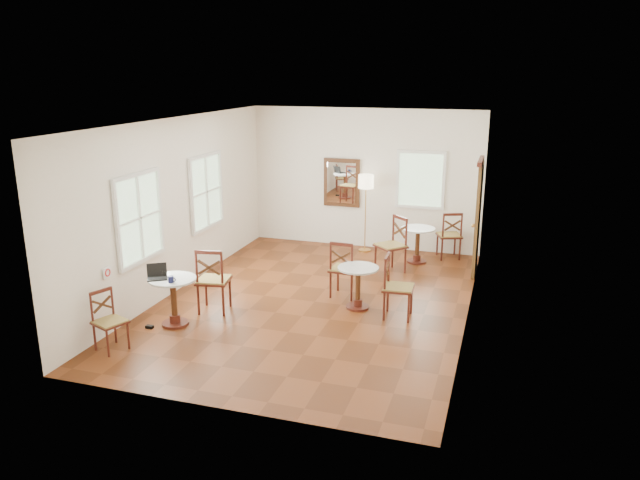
{
  "coord_description": "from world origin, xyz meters",
  "views": [
    {
      "loc": [
        2.95,
        -9.07,
        3.78
      ],
      "look_at": [
        0.0,
        0.3,
        1.0
      ],
      "focal_mm": 34.02,
      "sensor_mm": 36.0,
      "label": 1
    }
  ],
  "objects_px": {
    "cafe_table_back": "(417,241)",
    "chair_back_a": "(450,235)",
    "cafe_table_near": "(173,296)",
    "laptop": "(157,275)",
    "chair_mid_a": "(344,269)",
    "chair_back_b": "(392,245)",
    "water_glass": "(163,273)",
    "cafe_table_mid": "(358,283)",
    "chair_mid_b": "(397,287)",
    "power_adapter": "(150,327)",
    "mouse": "(171,278)",
    "chair_near_a": "(213,280)",
    "navy_mug": "(171,279)",
    "floor_lamp": "(366,187)",
    "chair_near_b": "(109,321)"
  },
  "relations": [
    {
      "from": "chair_near_b",
      "to": "laptop",
      "type": "distance_m",
      "value": 1.05
    },
    {
      "from": "laptop",
      "to": "mouse",
      "type": "xyz_separation_m",
      "value": [
        0.22,
        0.02,
        -0.03
      ]
    },
    {
      "from": "cafe_table_mid",
      "to": "chair_back_a",
      "type": "height_order",
      "value": "chair_back_a"
    },
    {
      "from": "chair_mid_a",
      "to": "chair_back_b",
      "type": "height_order",
      "value": "chair_back_b"
    },
    {
      "from": "chair_back_b",
      "to": "power_adapter",
      "type": "xyz_separation_m",
      "value": [
        -2.97,
        -3.73,
        -0.51
      ]
    },
    {
      "from": "cafe_table_mid",
      "to": "chair_mid_b",
      "type": "xyz_separation_m",
      "value": [
        0.67,
        -0.17,
        0.07
      ]
    },
    {
      "from": "chair_back_a",
      "to": "chair_mid_b",
      "type": "bearing_deg",
      "value": 60.76
    },
    {
      "from": "power_adapter",
      "to": "navy_mug",
      "type": "bearing_deg",
      "value": 10.45
    },
    {
      "from": "cafe_table_mid",
      "to": "chair_back_a",
      "type": "bearing_deg",
      "value": 70.56
    },
    {
      "from": "cafe_table_near",
      "to": "cafe_table_back",
      "type": "xyz_separation_m",
      "value": [
        3.05,
        4.23,
        -0.02
      ]
    },
    {
      "from": "floor_lamp",
      "to": "navy_mug",
      "type": "relative_size",
      "value": 13.3
    },
    {
      "from": "chair_near_a",
      "to": "floor_lamp",
      "type": "xyz_separation_m",
      "value": [
        1.53,
        4.03,
        0.87
      ]
    },
    {
      "from": "cafe_table_near",
      "to": "chair_mid_b",
      "type": "relative_size",
      "value": 0.75
    },
    {
      "from": "chair_mid_a",
      "to": "water_glass",
      "type": "xyz_separation_m",
      "value": [
        -2.34,
        -1.9,
        0.31
      ]
    },
    {
      "from": "cafe_table_back",
      "to": "cafe_table_mid",
      "type": "bearing_deg",
      "value": -101.36
    },
    {
      "from": "chair_mid_b",
      "to": "chair_back_a",
      "type": "distance_m",
      "value": 3.42
    },
    {
      "from": "chair_near_b",
      "to": "water_glass",
      "type": "xyz_separation_m",
      "value": [
        0.22,
        1.06,
        0.38
      ]
    },
    {
      "from": "chair_near_b",
      "to": "navy_mug",
      "type": "height_order",
      "value": "chair_near_b"
    },
    {
      "from": "navy_mug",
      "to": "power_adapter",
      "type": "bearing_deg",
      "value": -169.55
    },
    {
      "from": "cafe_table_back",
      "to": "chair_back_a",
      "type": "bearing_deg",
      "value": 39.19
    },
    {
      "from": "chair_near_a",
      "to": "chair_mid_a",
      "type": "height_order",
      "value": "chair_near_a"
    },
    {
      "from": "cafe_table_near",
      "to": "navy_mug",
      "type": "height_order",
      "value": "navy_mug"
    },
    {
      "from": "cafe_table_mid",
      "to": "power_adapter",
      "type": "bearing_deg",
      "value": -148.29
    },
    {
      "from": "chair_near_b",
      "to": "cafe_table_back",
      "type": "bearing_deg",
      "value": -11.69
    },
    {
      "from": "cafe_table_near",
      "to": "chair_back_a",
      "type": "distance_m",
      "value": 5.95
    },
    {
      "from": "navy_mug",
      "to": "floor_lamp",
      "type": "bearing_deg",
      "value": 69.91
    },
    {
      "from": "laptop",
      "to": "chair_mid_b",
      "type": "bearing_deg",
      "value": -9.9
    },
    {
      "from": "cafe_table_near",
      "to": "chair_near_a",
      "type": "relative_size",
      "value": 0.7
    },
    {
      "from": "laptop",
      "to": "power_adapter",
      "type": "bearing_deg",
      "value": -146.39
    },
    {
      "from": "chair_near_a",
      "to": "power_adapter",
      "type": "xyz_separation_m",
      "value": [
        -0.63,
        -0.9,
        -0.51
      ]
    },
    {
      "from": "chair_mid_b",
      "to": "water_glass",
      "type": "distance_m",
      "value": 3.61
    },
    {
      "from": "power_adapter",
      "to": "water_glass",
      "type": "bearing_deg",
      "value": 68.29
    },
    {
      "from": "laptop",
      "to": "power_adapter",
      "type": "relative_size",
      "value": 3.37
    },
    {
      "from": "chair_mid_a",
      "to": "floor_lamp",
      "type": "bearing_deg",
      "value": -80.17
    },
    {
      "from": "laptop",
      "to": "mouse",
      "type": "relative_size",
      "value": 3.52
    },
    {
      "from": "cafe_table_back",
      "to": "chair_mid_b",
      "type": "bearing_deg",
      "value": -87.71
    },
    {
      "from": "chair_mid_b",
      "to": "laptop",
      "type": "height_order",
      "value": "chair_mid_b"
    },
    {
      "from": "chair_back_b",
      "to": "chair_mid_b",
      "type": "bearing_deg",
      "value": -34.56
    },
    {
      "from": "cafe_table_back",
      "to": "mouse",
      "type": "bearing_deg",
      "value": -125.6
    },
    {
      "from": "chair_back_a",
      "to": "water_glass",
      "type": "distance_m",
      "value": 6.04
    },
    {
      "from": "laptop",
      "to": "navy_mug",
      "type": "bearing_deg",
      "value": -52.06
    },
    {
      "from": "navy_mug",
      "to": "chair_near_b",
      "type": "bearing_deg",
      "value": -120.31
    },
    {
      "from": "chair_back_b",
      "to": "laptop",
      "type": "xyz_separation_m",
      "value": [
        -2.89,
        -3.55,
        0.27
      ]
    },
    {
      "from": "chair_mid_a",
      "to": "mouse",
      "type": "height_order",
      "value": "chair_mid_a"
    },
    {
      "from": "cafe_table_back",
      "to": "chair_near_a",
      "type": "bearing_deg",
      "value": -127.35
    },
    {
      "from": "power_adapter",
      "to": "floor_lamp",
      "type": "bearing_deg",
      "value": 66.32
    },
    {
      "from": "cafe_table_mid",
      "to": "power_adapter",
      "type": "xyz_separation_m",
      "value": [
        -2.81,
        -1.73,
        -0.41
      ]
    },
    {
      "from": "cafe_table_near",
      "to": "laptop",
      "type": "relative_size",
      "value": 1.99
    },
    {
      "from": "laptop",
      "to": "power_adapter",
      "type": "distance_m",
      "value": 0.81
    },
    {
      "from": "chair_near_b",
      "to": "chair_back_a",
      "type": "bearing_deg",
      "value": -13.53
    }
  ]
}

